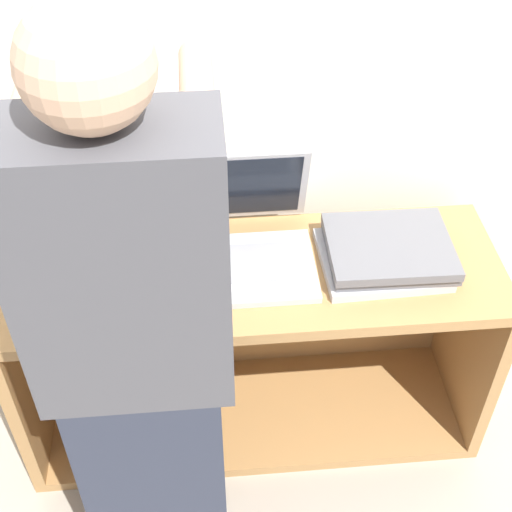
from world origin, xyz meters
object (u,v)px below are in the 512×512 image
at_px(person, 139,364).
at_px(laptop_stack_right, 386,252).
at_px(laptop_stack_left, 117,266).
at_px(laptop_open, 252,241).

bearing_deg(person, laptop_stack_right, 33.40).
height_order(laptop_stack_left, person, person).
height_order(laptop_open, person, person).
xyz_separation_m(laptop_open, laptop_stack_right, (0.37, -0.06, -0.02)).
xyz_separation_m(laptop_stack_left, person, (0.08, -0.42, 0.10)).
height_order(laptop_open, laptop_stack_left, laptop_open).
bearing_deg(laptop_stack_left, laptop_stack_right, 0.58).
height_order(laptop_stack_left, laptop_stack_right, laptop_stack_left).
bearing_deg(person, laptop_open, 59.83).
relative_size(laptop_stack_right, person, 0.22).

